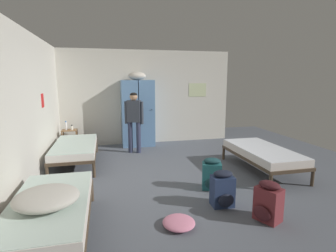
% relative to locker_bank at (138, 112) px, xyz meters
% --- Properties ---
extents(ground_plane, '(9.23, 9.23, 0.00)m').
position_rel_locker_bank_xyz_m(ground_plane, '(0.32, -2.60, -0.97)').
color(ground_plane, '#565B66').
extents(room_backdrop, '(5.00, 5.83, 2.69)m').
position_rel_locker_bank_xyz_m(room_backdrop, '(-1.00, -1.25, 0.38)').
color(room_backdrop, beige).
rests_on(room_backdrop, ground_plane).
extents(locker_bank, '(0.90, 0.55, 2.07)m').
position_rel_locker_bank_xyz_m(locker_bank, '(0.00, 0.00, 0.00)').
color(locker_bank, '#5B84B2').
rests_on(locker_bank, ground_plane).
extents(shelf_unit, '(0.38, 0.30, 0.57)m').
position_rel_locker_bank_xyz_m(shelf_unit, '(-1.82, -0.18, -0.62)').
color(shelf_unit, brown).
rests_on(shelf_unit, ground_plane).
extents(bed_left_rear, '(0.90, 1.90, 0.49)m').
position_rel_locker_bank_xyz_m(bed_left_rear, '(-1.57, -1.39, -0.59)').
color(bed_left_rear, '#473828').
rests_on(bed_left_rear, ground_plane).
extents(bed_right, '(0.90, 1.90, 0.49)m').
position_rel_locker_bank_xyz_m(bed_right, '(2.21, -2.74, -0.59)').
color(bed_right, '#473828').
rests_on(bed_right, ground_plane).
extents(bed_left_front, '(0.90, 1.90, 0.49)m').
position_rel_locker_bank_xyz_m(bed_left_front, '(-1.57, -4.28, -0.59)').
color(bed_left_front, '#473828').
rests_on(bed_left_front, ground_plane).
extents(bedding_heap, '(0.70, 0.66, 0.20)m').
position_rel_locker_bank_xyz_m(bedding_heap, '(-1.56, -4.43, -0.38)').
color(bedding_heap, '#B7B2A8').
rests_on(bedding_heap, bed_left_front).
extents(person_traveler, '(0.46, 0.30, 1.55)m').
position_rel_locker_bank_xyz_m(person_traveler, '(-0.18, -0.73, -0.04)').
color(person_traveler, '#2D334C').
rests_on(person_traveler, ground_plane).
extents(water_bottle, '(0.06, 0.06, 0.23)m').
position_rel_locker_bank_xyz_m(water_bottle, '(-1.90, -0.16, -0.29)').
color(water_bottle, white).
rests_on(water_bottle, shelf_unit).
extents(lotion_bottle, '(0.06, 0.06, 0.14)m').
position_rel_locker_bank_xyz_m(lotion_bottle, '(-1.75, -0.22, -0.34)').
color(lotion_bottle, white).
rests_on(lotion_bottle, shelf_unit).
extents(backpack_maroon, '(0.41, 0.39, 0.55)m').
position_rel_locker_bank_xyz_m(backpack_maroon, '(1.17, -4.50, -0.71)').
color(backpack_maroon, maroon).
rests_on(backpack_maroon, ground_plane).
extents(backpack_navy, '(0.33, 0.35, 0.55)m').
position_rel_locker_bank_xyz_m(backpack_navy, '(0.76, -3.98, -0.71)').
color(backpack_navy, navy).
rests_on(backpack_navy, ground_plane).
extents(backpack_teal, '(0.38, 0.39, 0.55)m').
position_rel_locker_bank_xyz_m(backpack_teal, '(0.85, -3.35, -0.71)').
color(backpack_teal, '#23666B').
rests_on(backpack_teal, ground_plane).
extents(clothes_pile_pink, '(0.42, 0.44, 0.11)m').
position_rel_locker_bank_xyz_m(clothes_pile_pink, '(-0.03, -4.37, -0.92)').
color(clothes_pile_pink, pink).
rests_on(clothes_pile_pink, ground_plane).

